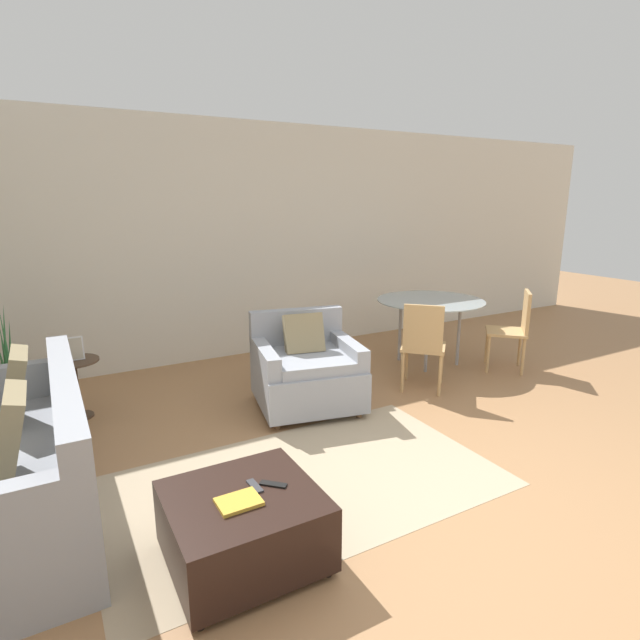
# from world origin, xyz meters

# --- Properties ---
(ground_plane) EXTENTS (20.00, 20.00, 0.00)m
(ground_plane) POSITION_xyz_m (0.00, 0.00, 0.00)
(ground_plane) COLOR #A3754C
(wall_back) EXTENTS (12.00, 0.06, 2.75)m
(wall_back) POSITION_xyz_m (0.00, 3.80, 1.38)
(wall_back) COLOR silver
(wall_back) RESTS_ON ground_plane
(area_rug) EXTENTS (2.65, 1.53, 0.01)m
(area_rug) POSITION_xyz_m (-0.70, 0.82, 0.00)
(area_rug) COLOR tan
(area_rug) RESTS_ON ground_plane
(couch) EXTENTS (0.86, 1.92, 0.94)m
(couch) POSITION_xyz_m (-2.36, 1.28, 0.31)
(couch) COLOR #999EA8
(couch) RESTS_ON ground_plane
(armchair) EXTENTS (1.05, 1.03, 0.86)m
(armchair) POSITION_xyz_m (-0.08, 1.96, 0.35)
(armchair) COLOR #999EA8
(armchair) RESTS_ON ground_plane
(ottoman) EXTENTS (0.76, 0.72, 0.39)m
(ottoman) POSITION_xyz_m (-1.32, 0.31, 0.22)
(ottoman) COLOR black
(ottoman) RESTS_ON ground_plane
(book_stack) EXTENTS (0.22, 0.17, 0.02)m
(book_stack) POSITION_xyz_m (-1.36, 0.24, 0.40)
(book_stack) COLOR gold
(book_stack) RESTS_ON ottoman
(tv_remote_primary) EXTENTS (0.13, 0.13, 0.01)m
(tv_remote_primary) POSITION_xyz_m (-1.14, 0.31, 0.40)
(tv_remote_primary) COLOR black
(tv_remote_primary) RESTS_ON ottoman
(tv_remote_secondary) EXTENTS (0.05, 0.14, 0.01)m
(tv_remote_secondary) POSITION_xyz_m (-1.23, 0.34, 0.40)
(tv_remote_secondary) COLOR #333338
(tv_remote_secondary) RESTS_ON ottoman
(potted_plant) EXTENTS (0.43, 0.43, 1.07)m
(potted_plant) POSITION_xyz_m (-2.46, 2.65, 0.23)
(potted_plant) COLOR brown
(potted_plant) RESTS_ON ground_plane
(side_table) EXTENTS (0.41, 0.41, 0.53)m
(side_table) POSITION_xyz_m (-1.94, 2.71, 0.37)
(side_table) COLOR #4C3828
(side_table) RESTS_ON ground_plane
(picture_frame) EXTENTS (0.18, 0.07, 0.20)m
(picture_frame) POSITION_xyz_m (-1.94, 2.71, 0.63)
(picture_frame) COLOR silver
(picture_frame) RESTS_ON side_table
(dining_table) EXTENTS (1.21, 1.21, 0.75)m
(dining_table) POSITION_xyz_m (1.75, 2.38, 0.68)
(dining_table) COLOR #99A8AD
(dining_table) RESTS_ON ground_plane
(dining_chair_near_left) EXTENTS (0.59, 0.59, 0.90)m
(dining_chair_near_left) POSITION_xyz_m (1.09, 1.73, 0.52)
(dining_chair_near_left) COLOR tan
(dining_chair_near_left) RESTS_ON ground_plane
(dining_chair_near_right) EXTENTS (0.59, 0.59, 0.90)m
(dining_chair_near_right) POSITION_xyz_m (2.40, 1.73, 0.52)
(dining_chair_near_right) COLOR tan
(dining_chair_near_right) RESTS_ON ground_plane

